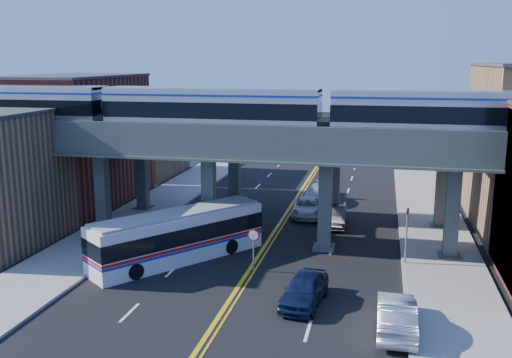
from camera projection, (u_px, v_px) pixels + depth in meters
ground at (236, 290)px, 31.41m from camera, size 120.00×120.00×0.00m
sidewalk_west at (123, 225)px, 43.40m from camera, size 5.00×70.00×0.16m
sidewalk_east at (438, 246)px, 38.49m from camera, size 5.00×70.00×0.16m
building_west_b at (76, 141)px, 49.52m from camera, size 8.00×14.00×11.00m
building_west_c at (139, 139)px, 62.25m from camera, size 8.00×10.00×8.00m
building_east_c at (500, 145)px, 54.25m from camera, size 8.00×10.00×9.00m
mural_panel at (511, 203)px, 31.16m from camera, size 0.10×9.50×9.50m
elevated_viaduct_near at (266, 152)px, 37.73m from camera, size 52.00×3.60×7.40m
elevated_viaduct_far at (284, 138)px, 44.42m from camera, size 52.00×3.60×7.40m
transit_train at (212, 110)px, 37.97m from camera, size 44.83×2.81×3.27m
stop_sign at (254, 243)px, 33.85m from camera, size 0.76×0.09×2.63m
traffic_signal at (407, 230)px, 34.71m from camera, size 0.15×0.18×4.10m
transit_bus at (179, 237)px, 35.82m from camera, size 9.09×10.83×3.00m
car_lane_a at (304, 289)px, 29.46m from camera, size 2.41×4.85×1.59m
car_lane_b at (336, 216)px, 43.45m from camera, size 1.76×4.57×1.49m
car_lane_c at (307, 207)px, 46.18m from camera, size 2.86×5.35×1.43m
car_lane_d at (318, 196)px, 49.69m from camera, size 3.03×6.04×1.68m
car_parked_curb at (396, 315)px, 26.44m from camera, size 1.79×5.02×1.65m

